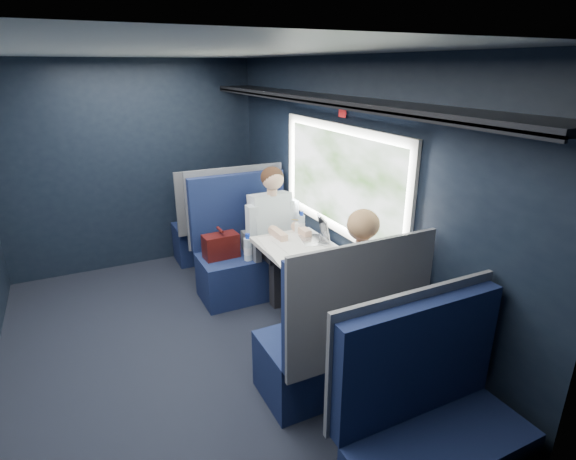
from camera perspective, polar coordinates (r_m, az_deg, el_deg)
name	(u,v)px	position (r m, az deg, el deg)	size (l,w,h in m)	color
ground	(189,357)	(3.87, -12.52, -15.49)	(2.80, 4.20, 0.01)	black
room_shell	(176,178)	(3.26, -14.08, 6.38)	(3.00, 4.40, 2.40)	black
table	(302,259)	(3.85, 1.78, -3.71)	(0.62, 1.00, 0.74)	#54565E
seat_bay_near	(245,253)	(4.60, -5.48, -2.93)	(1.04, 0.62, 1.26)	#0C1335
seat_bay_far	(337,343)	(3.22, 6.25, -14.03)	(1.04, 0.62, 1.26)	#0C1335
seat_row_front	(218,227)	(5.43, -8.86, 0.44)	(1.04, 0.51, 1.16)	#0C1335
seat_row_back	(431,436)	(2.67, 17.72, -23.61)	(1.04, 0.51, 1.16)	#0C1335
man	(275,227)	(4.44, -1.65, 0.38)	(0.53, 0.56, 1.32)	black
woman	(356,285)	(3.31, 8.60, -6.89)	(0.53, 0.56, 1.32)	black
papers	(295,248)	(3.86, 0.88, -2.33)	(0.48, 0.70, 0.01)	white
laptop	(318,234)	(4.03, 3.86, -0.54)	(0.28, 0.33, 0.21)	silver
bottle_small	(302,224)	(4.19, 1.74, 0.82)	(0.06, 0.06, 0.21)	silver
cup	(299,228)	(4.20, 1.36, 0.26)	(0.07, 0.07, 0.10)	white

